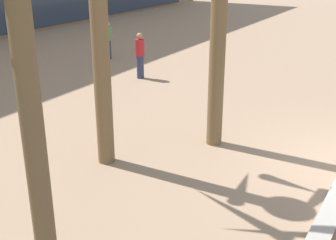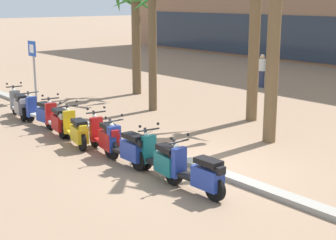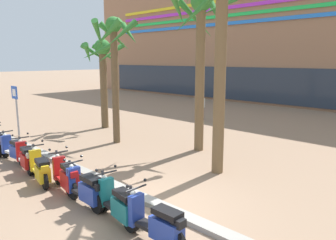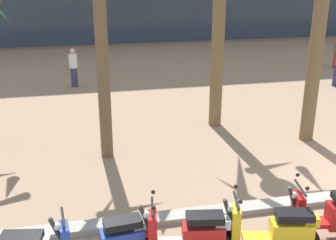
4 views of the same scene
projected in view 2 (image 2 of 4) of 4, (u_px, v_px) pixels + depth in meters
The scene contains 13 objects.
ground_plane at pixel (193, 168), 12.32m from camera, with size 200.00×200.00×0.00m, color #93755B.
curb_strip at pixel (196, 165), 12.37m from camera, with size 60.00×0.36×0.12m, color gray.
scooter_grey_mid_rear at pixel (19, 105), 17.35m from camera, with size 1.77×0.65×1.17m.
scooter_blue_last_in_row at pixel (41, 113), 16.30m from camera, with size 1.80×0.56×1.04m.
scooter_red_second_in_line at pixel (57, 120), 15.23m from camera, with size 1.73×0.63×1.17m.
scooter_yellow_gap_after_mid at pixel (76, 130), 14.08m from camera, with size 1.83×0.71×1.17m.
scooter_red_mid_front at pixel (105, 137), 13.30m from camera, with size 1.79×0.65×1.17m.
scooter_blue_lead_nearest at pixel (127, 147), 12.41m from camera, with size 1.76×0.56×1.17m.
scooter_teal_tail_end at pixel (161, 159), 11.51m from camera, with size 1.75×0.60×1.17m.
scooter_blue_mid_centre at pixel (198, 174), 10.56m from camera, with size 1.79×0.56×1.17m.
crossing_sign at pixel (34, 64), 20.13m from camera, with size 0.60×0.13×2.40m.
palm_tree_far_corner at pixel (136, 12), 21.20m from camera, with size 2.45×2.44×4.68m.
pedestrian_strolling_near_curb at pixel (262, 70), 23.44m from camera, with size 0.34×0.34×1.53m.
Camera 2 is at (8.65, -7.92, 3.99)m, focal length 54.24 mm.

